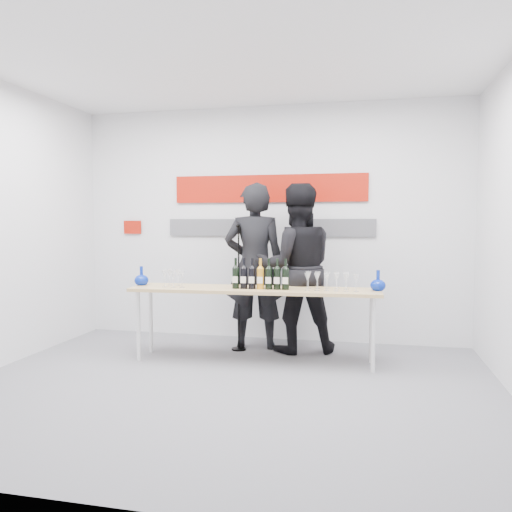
# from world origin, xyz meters

# --- Properties ---
(ground) EXTENTS (5.00, 5.00, 0.00)m
(ground) POSITION_xyz_m (0.00, 0.00, 0.00)
(ground) COLOR slate
(ground) RESTS_ON ground
(back_wall) EXTENTS (5.00, 0.04, 3.00)m
(back_wall) POSITION_xyz_m (0.00, 2.00, 1.50)
(back_wall) COLOR silver
(back_wall) RESTS_ON ground
(signage) EXTENTS (3.38, 0.02, 0.79)m
(signage) POSITION_xyz_m (-0.06, 1.97, 1.81)
(signage) COLOR #A81407
(signage) RESTS_ON back_wall
(tasting_table) EXTENTS (2.71, 0.65, 0.81)m
(tasting_table) POSITION_xyz_m (0.05, 0.89, 0.75)
(tasting_table) COLOR #D9B674
(tasting_table) RESTS_ON ground
(wine_bottles) EXTENTS (0.62, 0.10, 0.33)m
(wine_bottles) POSITION_xyz_m (0.13, 0.83, 0.97)
(wine_bottles) COLOR black
(wine_bottles) RESTS_ON tasting_table
(decanter_left) EXTENTS (0.16, 0.16, 0.21)m
(decanter_left) POSITION_xyz_m (-1.26, 0.88, 0.92)
(decanter_left) COLOR #08239A
(decanter_left) RESTS_ON tasting_table
(decanter_right) EXTENTS (0.16, 0.16, 0.21)m
(decanter_right) POSITION_xyz_m (1.36, 0.99, 0.92)
(decanter_right) COLOR #08239A
(decanter_right) RESTS_ON tasting_table
(glasses_left) EXTENTS (0.27, 0.23, 0.18)m
(glasses_left) POSITION_xyz_m (-0.85, 0.83, 0.90)
(glasses_left) COLOR silver
(glasses_left) RESTS_ON tasting_table
(glasses_right) EXTENTS (0.57, 0.24, 0.18)m
(glasses_right) POSITION_xyz_m (0.86, 0.91, 0.90)
(glasses_right) COLOR silver
(glasses_right) RESTS_ON tasting_table
(presenter_left) EXTENTS (0.79, 0.59, 1.98)m
(presenter_left) POSITION_xyz_m (-0.08, 1.49, 0.99)
(presenter_left) COLOR black
(presenter_left) RESTS_ON ground
(presenter_right) EXTENTS (1.14, 1.01, 1.97)m
(presenter_right) POSITION_xyz_m (0.43, 1.44, 0.98)
(presenter_right) COLOR black
(presenter_right) RESTS_ON ground
(mic_stand) EXTENTS (0.18, 0.18, 1.50)m
(mic_stand) POSITION_xyz_m (-0.24, 1.33, 0.46)
(mic_stand) COLOR black
(mic_stand) RESTS_ON ground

